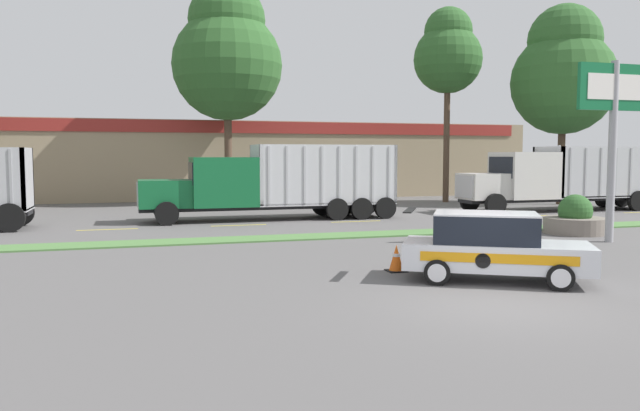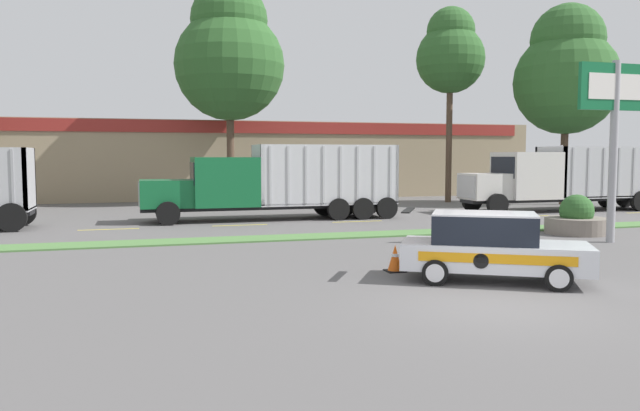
% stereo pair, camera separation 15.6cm
% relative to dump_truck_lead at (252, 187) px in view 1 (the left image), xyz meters
% --- Properties ---
extents(ground_plane, '(600.00, 600.00, 0.00)m').
position_rel_dump_truck_lead_xyz_m(ground_plane, '(1.69, -17.78, -1.57)').
color(ground_plane, '#5B5959').
extents(grass_verge, '(120.00, 1.53, 0.06)m').
position_rel_dump_truck_lead_xyz_m(grass_verge, '(1.69, -6.77, -1.54)').
color(grass_verge, '#517F42').
rests_on(grass_verge, ground_plane).
extents(centre_line_3, '(2.40, 0.14, 0.01)m').
position_rel_dump_truck_lead_xyz_m(centre_line_3, '(-6.36, -2.01, -1.57)').
color(centre_line_3, yellow).
rests_on(centre_line_3, ground_plane).
extents(centre_line_4, '(2.40, 0.14, 0.01)m').
position_rel_dump_truck_lead_xyz_m(centre_line_4, '(-0.96, -2.01, -1.57)').
color(centre_line_4, yellow).
rests_on(centre_line_4, ground_plane).
extents(centre_line_5, '(2.40, 0.14, 0.01)m').
position_rel_dump_truck_lead_xyz_m(centre_line_5, '(4.44, -2.01, -1.57)').
color(centre_line_5, yellow).
rests_on(centre_line_5, ground_plane).
extents(centre_line_6, '(2.40, 0.14, 0.01)m').
position_rel_dump_truck_lead_xyz_m(centre_line_6, '(9.84, -2.01, -1.57)').
color(centre_line_6, yellow).
rests_on(centre_line_6, ground_plane).
extents(centre_line_7, '(2.40, 0.14, 0.01)m').
position_rel_dump_truck_lead_xyz_m(centre_line_7, '(15.24, -2.01, -1.57)').
color(centre_line_7, yellow).
rests_on(centre_line_7, ground_plane).
extents(dump_truck_lead, '(11.98, 2.69, 3.52)m').
position_rel_dump_truck_lead_xyz_m(dump_truck_lead, '(0.00, 0.00, 0.00)').
color(dump_truck_lead, black).
rests_on(dump_truck_lead, ground_plane).
extents(dump_truck_trail, '(11.80, 2.81, 3.55)m').
position_rel_dump_truck_lead_xyz_m(dump_truck_trail, '(15.92, -0.01, 0.11)').
color(dump_truck_trail, black).
rests_on(dump_truck_trail, ground_plane).
extents(rally_car, '(4.65, 3.71, 1.68)m').
position_rel_dump_truck_lead_xyz_m(rally_car, '(2.95, -15.66, -0.74)').
color(rally_car, silver).
rests_on(rally_car, ground_plane).
extents(store_sign_post, '(2.93, 0.28, 6.25)m').
position_rel_dump_truck_lead_xyz_m(store_sign_post, '(10.60, -10.91, 2.93)').
color(store_sign_post, '#9E9EA3').
rests_on(store_sign_post, ground_plane).
extents(stone_planter, '(2.34, 2.34, 1.52)m').
position_rel_dump_truck_lead_xyz_m(stone_planter, '(11.06, -8.56, -1.04)').
color(stone_planter, slate).
rests_on(stone_planter, ground_plane).
extents(traffic_cone, '(0.49, 0.49, 0.70)m').
position_rel_dump_truck_lead_xyz_m(traffic_cone, '(1.23, -13.87, -1.23)').
color(traffic_cone, black).
rests_on(traffic_cone, ground_plane).
extents(store_building_backdrop, '(43.42, 12.10, 5.37)m').
position_rel_dump_truck_lead_xyz_m(store_building_backdrop, '(1.96, 19.18, 1.11)').
color(store_building_backdrop, '#9E896B').
rests_on(store_building_backdrop, ground_plane).
extents(tree_behind_left, '(4.35, 4.35, 12.42)m').
position_rel_dump_truck_lead_xyz_m(tree_behind_left, '(14.11, 7.60, 7.97)').
color(tree_behind_left, brown).
rests_on(tree_behind_left, ground_plane).
extents(tree_behind_centre, '(6.77, 6.77, 13.65)m').
position_rel_dump_truck_lead_xyz_m(tree_behind_centre, '(0.43, 10.31, 7.67)').
color(tree_behind_centre, brown).
rests_on(tree_behind_centre, ground_plane).
extents(tree_behind_right, '(6.30, 6.30, 12.18)m').
position_rel_dump_truck_lead_xyz_m(tree_behind_right, '(20.05, 3.95, 6.51)').
color(tree_behind_right, brown).
rests_on(tree_behind_right, ground_plane).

